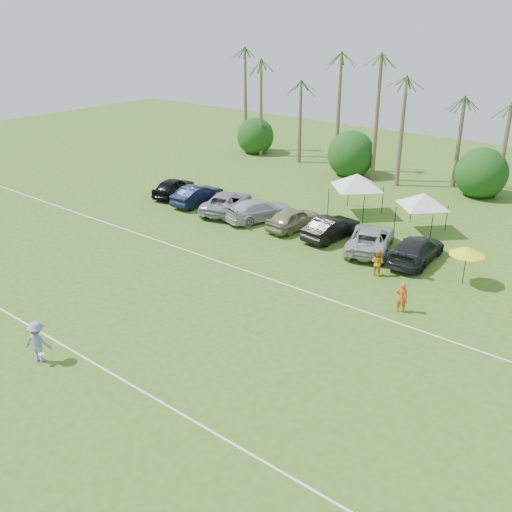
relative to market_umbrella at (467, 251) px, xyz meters
The scene contains 26 objects.
ground 23.55m from the market_umbrella, 118.58° to the right, with size 120.00×120.00×0.00m, color #3C601C.
field_lines 17.00m from the market_umbrella, 131.69° to the right, with size 80.00×12.10×0.01m.
palm_tree_0 37.89m from the market_umbrella, 152.35° to the left, with size 2.40×2.40×8.90m.
palm_tree_1 33.74m from the market_umbrella, 148.34° to the left, with size 2.40×2.40×9.90m.
palm_tree_2 29.88m from the market_umbrella, 143.15° to the left, with size 2.40×2.40×10.90m.
palm_tree_3 27.13m from the market_umbrella, 137.84° to the left, with size 2.40×2.40×11.90m.
palm_tree_4 23.74m from the market_umbrella, 131.17° to the left, with size 2.40×2.40×8.90m.
palm_tree_5 21.63m from the market_umbrella, 122.81° to the left, with size 2.40×2.40×9.90m.
palm_tree_6 20.14m from the market_umbrella, 112.53° to the left, with size 2.40×2.40×10.90m.
bush_tree_0 35.38m from the market_umbrella, 148.66° to the left, with size 4.00×4.00×4.00m.
bush_tree_1 25.20m from the market_umbrella, 133.10° to the left, with size 4.00×4.00×4.00m.
bush_tree_2 19.13m from the market_umbrella, 105.84° to the left, with size 4.00×4.00×4.00m.
sideline_player_a 5.70m from the market_umbrella, 104.11° to the right, with size 0.62×0.41×1.70m, color #E55919.
sideline_player_b 5.11m from the market_umbrella, 155.02° to the right, with size 0.80×0.62×1.64m, color orange.
canopy_tent_left 13.06m from the market_umbrella, 148.37° to the left, with size 4.70×4.70×3.81m.
canopy_tent_right 8.47m from the market_umbrella, 130.76° to the left, with size 4.20×4.20×3.40m.
market_umbrella is the anchor object (origin of this frame).
frisbee_player 23.42m from the market_umbrella, 121.31° to the right, with size 1.49×1.21×2.00m.
parked_car_0 25.66m from the market_umbrella, behind, with size 1.89×4.69×1.60m, color black.
parked_car_1 22.50m from the market_umbrella, behind, with size 1.69×4.85×1.60m, color black.
parked_car_2 19.36m from the market_umbrella, behind, with size 2.65×5.75×1.60m, color #9A9CA1.
parked_car_3 16.24m from the market_umbrella, behind, with size 2.24×5.51×1.60m, color #B6B6BC.
parked_car_4 13.11m from the market_umbrella, behind, with size 1.89×4.69×1.60m, color gray.
parked_car_5 10.02m from the market_umbrella, behind, with size 1.69×4.85×1.60m, color black.
parked_car_6 6.92m from the market_umbrella, behind, with size 2.65×5.75×1.60m, color #A7AAAD.
parked_car_7 3.99m from the market_umbrella, 159.98° to the left, with size 2.24×5.51×1.60m, color black.
Camera 1 is at (20.55, -10.41, 14.84)m, focal length 40.00 mm.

